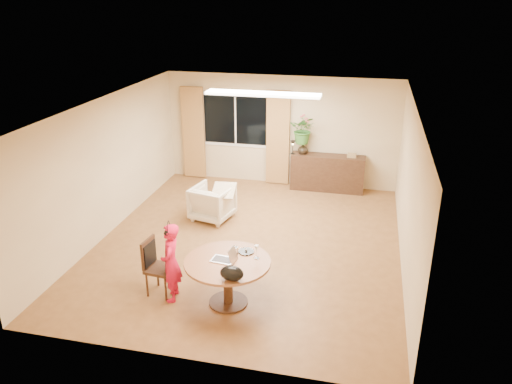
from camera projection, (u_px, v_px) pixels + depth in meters
The scene contains 24 objects.
floor at pixel (249, 243), 9.34m from camera, with size 6.50×6.50×0.00m, color brown.
ceiling at pixel (248, 105), 8.36m from camera, with size 6.50×6.50×0.00m, color white.
wall_back at pixel (281, 131), 11.78m from camera, with size 5.50×5.50×0.00m, color tan.
wall_left at pixel (107, 167), 9.41m from camera, with size 6.50×6.50×0.00m, color tan.
wall_right at pixel (409, 191), 8.28m from camera, with size 6.50×6.50×0.00m, color tan.
window at pixel (236, 120), 11.91m from camera, with size 1.70×0.03×1.30m.
curtain_left at pixel (194, 133), 12.20m from camera, with size 0.55×0.08×2.25m, color brown.
curtain_right at pixel (278, 138), 11.76m from camera, with size 0.55×0.08×2.25m, color brown.
ceiling_panel at pixel (263, 94), 9.45m from camera, with size 2.20×0.35×0.05m, color white.
dining_table at pixel (228, 270), 7.34m from camera, with size 1.28×1.28×0.73m.
dining_chair at pixel (160, 267), 7.64m from camera, with size 0.43×0.40×0.91m, color black, non-canonical shape.
child at pixel (171, 263), 7.44m from camera, with size 0.30×0.45×1.25m, color red.
laptop at pixel (223, 253), 7.26m from camera, with size 0.35×0.23×0.23m, color #B7B7BC, non-canonical shape.
tumbler at pixel (235, 251), 7.45m from camera, with size 0.08×0.08×0.12m, color white, non-canonical shape.
wine_glass at pixel (257, 252), 7.32m from camera, with size 0.08×0.08×0.22m, color white, non-canonical shape.
pot_lid at pixel (246, 251), 7.52m from camera, with size 0.24×0.24×0.04m, color white, non-canonical shape.
handbag at pixel (232, 273), 6.75m from camera, with size 0.33×0.19×0.22m, color black, non-canonical shape.
armchair at pixel (212, 203), 10.20m from camera, with size 0.76×0.78×0.71m, color beige.
throw at pixel (224, 187), 10.01m from camera, with size 0.45×0.55×0.03m, color beige, non-canonical shape.
sideboard at pixel (327, 173), 11.65m from camera, with size 1.70×0.41×0.85m, color black.
vase at pixel (303, 149), 11.57m from camera, with size 0.24×0.24×0.25m, color black.
bouquet at pixel (304, 130), 11.40m from camera, with size 0.59×0.51×0.66m, color #306927.
book_stack at pixel (352, 155), 11.37m from camera, with size 0.21×0.16×0.09m, color #906E49, non-canonical shape.
desk_lamp at pixel (293, 147), 11.56m from camera, with size 0.14×0.14×0.33m, color black, non-canonical shape.
Camera 1 is at (1.98, -8.05, 4.41)m, focal length 35.00 mm.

